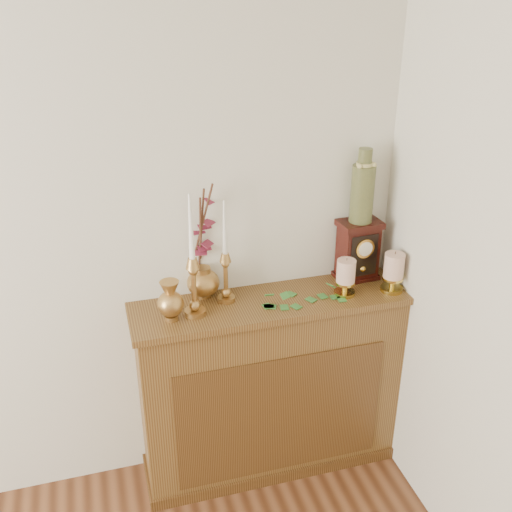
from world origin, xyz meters
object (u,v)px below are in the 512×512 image
object	(u,v)px
mantel_clock	(358,251)
ceramic_vase	(363,190)
candlestick_left	(193,277)
candlestick_center	(226,269)
ginger_jar	(203,244)
bud_vase	(170,301)

from	to	relation	value
mantel_clock	ceramic_vase	bearing A→B (deg)	90.00
candlestick_left	ceramic_vase	bearing A→B (deg)	8.75
candlestick_center	ceramic_vase	size ratio (longest dim) A/B	1.39
ginger_jar	mantel_clock	bearing A→B (deg)	-4.79
bud_vase	mantel_clock	xyz separation A→B (m)	(0.88, 0.13, 0.05)
candlestick_left	candlestick_center	distance (m)	0.17
bud_vase	ceramic_vase	size ratio (longest dim) A/B	0.53
bud_vase	ceramic_vase	distance (m)	0.96
candlestick_center	ginger_jar	size ratio (longest dim) A/B	0.87
ginger_jar	mantel_clock	size ratio (longest dim) A/B	1.87
ginger_jar	candlestick_center	bearing A→B (deg)	-53.33
candlestick_center	bud_vase	distance (m)	0.28
bud_vase	candlestick_center	bearing A→B (deg)	19.67
candlestick_center	mantel_clock	xyz separation A→B (m)	(0.63, 0.04, -0.01)
ginger_jar	ceramic_vase	world-z (taller)	ceramic_vase
candlestick_left	candlestick_center	xyz separation A→B (m)	(0.15, 0.08, -0.02)
bud_vase	ginger_jar	size ratio (longest dim) A/B	0.33
candlestick_left	mantel_clock	world-z (taller)	candlestick_left
candlestick_center	mantel_clock	bearing A→B (deg)	3.67
mantel_clock	bud_vase	bearing A→B (deg)	-175.93
bud_vase	mantel_clock	world-z (taller)	mantel_clock
candlestick_center	mantel_clock	world-z (taller)	candlestick_center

